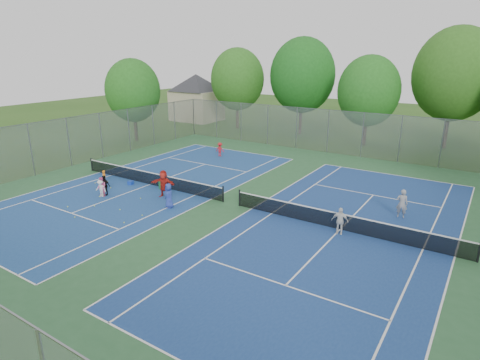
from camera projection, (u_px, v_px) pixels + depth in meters
name	position (u px, v px, depth m)	size (l,w,h in m)	color
ground	(231.00, 204.00, 24.96)	(120.00, 120.00, 0.00)	#2C5219
court_pad	(231.00, 204.00, 24.96)	(32.00, 32.00, 0.01)	#2A5933
court_left	(150.00, 184.00, 28.58)	(10.97, 23.77, 0.01)	navy
court_right	(340.00, 230.00, 21.33)	(10.97, 23.77, 0.01)	navy
net_left	(150.00, 179.00, 28.45)	(12.87, 0.10, 0.91)	black
net_right	(341.00, 222.00, 21.19)	(12.87, 0.10, 0.91)	black
fence_north	(328.00, 131.00, 37.13)	(32.00, 0.10, 4.00)	gray
fence_west	(69.00, 142.00, 32.64)	(32.00, 0.10, 4.00)	gray
house	(196.00, 89.00, 54.25)	(11.03, 11.03, 7.30)	#B7A88C
tree_nw	(237.00, 79.00, 48.00)	(6.40, 6.40, 9.58)	#443326
tree_nl	(302.00, 75.00, 44.45)	(7.20, 7.20, 10.69)	#443326
tree_nc	(369.00, 91.00, 39.06)	(6.00, 6.00, 8.85)	#443326
tree_nr	(455.00, 74.00, 37.32)	(7.60, 7.60, 11.42)	#443326
tree_side_w	(133.00, 91.00, 41.20)	(5.60, 5.60, 8.47)	#443326
ball_crate	(131.00, 183.00, 28.54)	(0.32, 0.32, 0.28)	#163AA8
ball_hopper	(162.00, 185.00, 27.56)	(0.32, 0.32, 0.63)	#268B3B
student_a	(104.00, 178.00, 28.06)	(0.42, 0.28, 1.16)	orange
student_b	(102.00, 187.00, 26.07)	(0.63, 0.49, 1.30)	#E65993
student_c	(101.00, 188.00, 26.08)	(0.74, 0.42, 1.14)	white
student_d	(105.00, 185.00, 26.29)	(0.80, 0.33, 1.36)	black
student_e	(169.00, 196.00, 24.15)	(0.75, 0.49, 1.54)	#293C97
student_f	(164.00, 184.00, 25.91)	(1.67, 0.53, 1.80)	red
child_far_baseline	(220.00, 149.00, 36.16)	(0.82, 0.47, 1.27)	red
instructor	(402.00, 204.00, 22.67)	(0.62, 0.41, 1.70)	gray
teen_court_b	(340.00, 221.00, 20.67)	(0.85, 0.35, 1.45)	silver
tennis_ball_0	(111.00, 188.00, 27.76)	(0.07, 0.07, 0.07)	#CADC33
tennis_ball_1	(120.00, 210.00, 23.94)	(0.07, 0.07, 0.07)	#D0F238
tennis_ball_2	(100.00, 197.00, 26.09)	(0.07, 0.07, 0.07)	#DCEE37
tennis_ball_3	(95.00, 183.00, 28.78)	(0.07, 0.07, 0.07)	gold
tennis_ball_4	(124.00, 223.00, 22.12)	(0.07, 0.07, 0.07)	#D2DF34
tennis_ball_5	(142.00, 216.00, 23.11)	(0.07, 0.07, 0.07)	#C9DE33
tennis_ball_6	(141.00, 199.00, 25.76)	(0.07, 0.07, 0.07)	#D8EE37
tennis_ball_7	(75.00, 217.00, 22.84)	(0.07, 0.07, 0.07)	gold
tennis_ball_8	(68.00, 207.00, 24.38)	(0.07, 0.07, 0.07)	#D8EB36
tennis_ball_9	(108.00, 181.00, 29.18)	(0.07, 0.07, 0.07)	#C6E134
tennis_ball_10	(94.00, 206.00, 24.50)	(0.07, 0.07, 0.07)	#CDEE37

